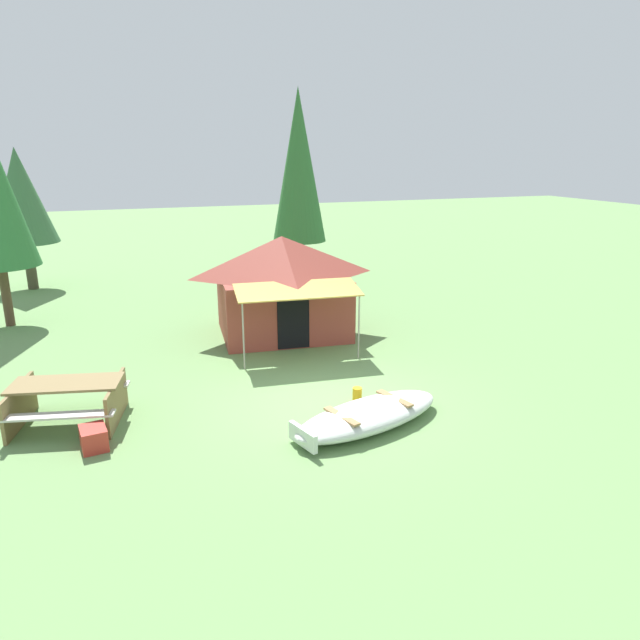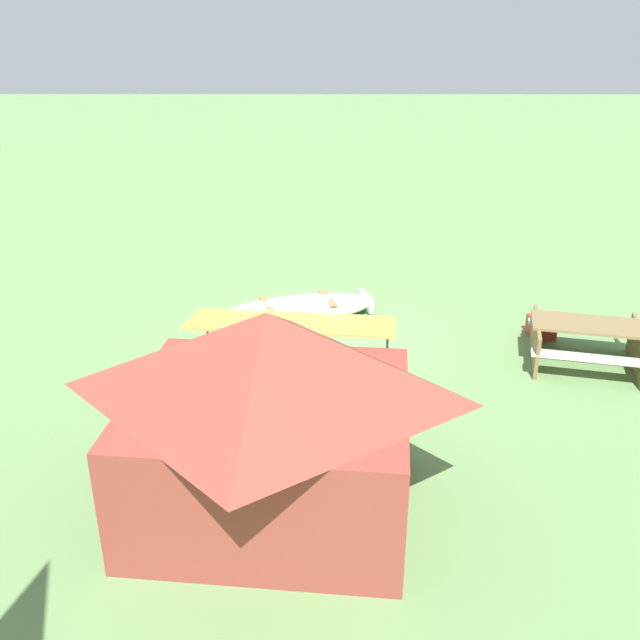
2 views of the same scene
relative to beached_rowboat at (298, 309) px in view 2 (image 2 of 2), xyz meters
name	(u,v)px [view 2 (image 2 of 2)]	position (x,y,z in m)	size (l,w,h in m)	color
ground_plane	(312,348)	(-0.27, 1.30, -0.20)	(80.00, 80.00, 0.00)	#658D51
beached_rowboat	(298,309)	(0.00, 0.00, 0.00)	(3.16, 1.86, 0.39)	silver
canvas_cabin_tent	(269,412)	(0.15, 5.53, 1.10)	(3.59, 4.07, 2.51)	#953D32
picnic_table	(587,339)	(-4.79, 1.90, 0.27)	(2.09, 1.85, 0.75)	olive
cooler_box	(541,327)	(-4.39, 0.79, -0.03)	(0.49, 0.39, 0.36)	#B63128
fuel_can	(284,333)	(0.23, 0.98, -0.06)	(0.18, 0.18, 0.28)	orange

